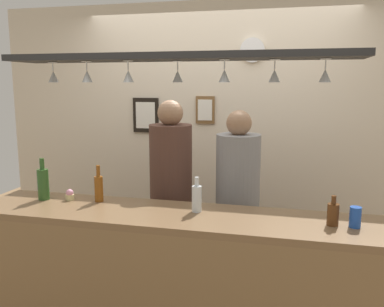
# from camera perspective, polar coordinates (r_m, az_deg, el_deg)

# --- Properties ---
(back_wall) EXTENTS (4.40, 0.06, 2.60)m
(back_wall) POSITION_cam_1_polar(r_m,az_deg,el_deg) (3.97, 3.42, 1.83)
(back_wall) COLOR beige
(back_wall) RESTS_ON ground_plane
(bar_counter) EXTENTS (2.70, 0.55, 1.03)m
(bar_counter) POSITION_cam_1_polar(r_m,az_deg,el_deg) (2.64, -3.24, -16.25)
(bar_counter) COLOR brown
(bar_counter) RESTS_ON ground_plane
(overhead_glass_rack) EXTENTS (2.20, 0.36, 0.04)m
(overhead_glass_rack) POSITION_cam_1_polar(r_m,az_deg,el_deg) (2.57, -2.17, 13.29)
(overhead_glass_rack) COLOR black
(hanging_wineglass_far_left) EXTENTS (0.07, 0.07, 0.13)m
(hanging_wineglass_far_left) POSITION_cam_1_polar(r_m,az_deg,el_deg) (2.94, -18.71, 10.18)
(hanging_wineglass_far_left) COLOR silver
(hanging_wineglass_far_left) RESTS_ON overhead_glass_rack
(hanging_wineglass_left) EXTENTS (0.07, 0.07, 0.13)m
(hanging_wineglass_left) POSITION_cam_1_polar(r_m,az_deg,el_deg) (2.73, -14.38, 10.45)
(hanging_wineglass_left) COLOR silver
(hanging_wineglass_left) RESTS_ON overhead_glass_rack
(hanging_wineglass_center_left) EXTENTS (0.07, 0.07, 0.13)m
(hanging_wineglass_center_left) POSITION_cam_1_polar(r_m,az_deg,el_deg) (2.61, -8.85, 10.68)
(hanging_wineglass_center_left) COLOR silver
(hanging_wineglass_center_left) RESTS_ON overhead_glass_rack
(hanging_wineglass_center) EXTENTS (0.07, 0.07, 0.13)m
(hanging_wineglass_center) POSITION_cam_1_polar(r_m,az_deg,el_deg) (2.64, -2.00, 10.78)
(hanging_wineglass_center) COLOR silver
(hanging_wineglass_center) RESTS_ON overhead_glass_rack
(hanging_wineglass_center_right) EXTENTS (0.07, 0.07, 0.13)m
(hanging_wineglass_center_right) POSITION_cam_1_polar(r_m,az_deg,el_deg) (2.46, 4.52, 10.82)
(hanging_wineglass_center_right) COLOR silver
(hanging_wineglass_center_right) RESTS_ON overhead_glass_rack
(hanging_wineglass_right) EXTENTS (0.07, 0.07, 0.13)m
(hanging_wineglass_right) POSITION_cam_1_polar(r_m,az_deg,el_deg) (2.49, 11.39, 10.65)
(hanging_wineglass_right) COLOR silver
(hanging_wineglass_right) RESTS_ON overhead_glass_rack
(hanging_wineglass_far_right) EXTENTS (0.07, 0.07, 0.13)m
(hanging_wineglass_far_right) POSITION_cam_1_polar(r_m,az_deg,el_deg) (2.48, 18.02, 10.37)
(hanging_wineglass_far_right) COLOR silver
(hanging_wineglass_far_right) RESTS_ON overhead_glass_rack
(person_left_brown_shirt) EXTENTS (0.34, 0.34, 1.72)m
(person_left_brown_shirt) POSITION_cam_1_polar(r_m,az_deg,el_deg) (3.32, -2.94, -4.38)
(person_left_brown_shirt) COLOR #2D334C
(person_left_brown_shirt) RESTS_ON ground_plane
(person_middle_grey_shirt) EXTENTS (0.34, 0.34, 1.65)m
(person_middle_grey_shirt) POSITION_cam_1_polar(r_m,az_deg,el_deg) (3.22, 6.36, -5.70)
(person_middle_grey_shirt) COLOR #2D334C
(person_middle_grey_shirt) RESTS_ON ground_plane
(bottle_champagne_green) EXTENTS (0.08, 0.08, 0.30)m
(bottle_champagne_green) POSITION_cam_1_polar(r_m,az_deg,el_deg) (3.12, -19.99, -3.91)
(bottle_champagne_green) COLOR #2D5623
(bottle_champagne_green) RESTS_ON bar_counter
(bottle_beer_brown_stubby) EXTENTS (0.07, 0.07, 0.18)m
(bottle_beer_brown_stubby) POSITION_cam_1_polar(r_m,az_deg,el_deg) (2.56, 19.01, -7.93)
(bottle_beer_brown_stubby) COLOR #512D14
(bottle_beer_brown_stubby) RESTS_ON bar_counter
(bottle_soda_clear) EXTENTS (0.06, 0.06, 0.23)m
(bottle_soda_clear) POSITION_cam_1_polar(r_m,az_deg,el_deg) (2.66, 0.66, -6.18)
(bottle_soda_clear) COLOR silver
(bottle_soda_clear) RESTS_ON bar_counter
(bottle_beer_amber_tall) EXTENTS (0.06, 0.06, 0.26)m
(bottle_beer_amber_tall) POSITION_cam_1_polar(r_m,az_deg,el_deg) (2.96, -12.84, -4.64)
(bottle_beer_amber_tall) COLOR brown
(bottle_beer_amber_tall) RESTS_ON bar_counter
(drink_can) EXTENTS (0.07, 0.07, 0.12)m
(drink_can) POSITION_cam_1_polar(r_m,az_deg,el_deg) (2.57, 21.75, -8.22)
(drink_can) COLOR #1E4CB2
(drink_can) RESTS_ON bar_counter
(cupcake) EXTENTS (0.06, 0.06, 0.08)m
(cupcake) POSITION_cam_1_polar(r_m,az_deg,el_deg) (3.06, -16.63, -5.55)
(cupcake) COLOR beige
(cupcake) RESTS_ON bar_counter
(picture_frame_crest) EXTENTS (0.18, 0.02, 0.26)m
(picture_frame_crest) POSITION_cam_1_polar(r_m,az_deg,el_deg) (3.92, 1.84, 6.07)
(picture_frame_crest) COLOR brown
(picture_frame_crest) RESTS_ON back_wall
(picture_frame_caricature) EXTENTS (0.26, 0.02, 0.34)m
(picture_frame_caricature) POSITION_cam_1_polar(r_m,az_deg,el_deg) (4.09, -6.44, 5.31)
(picture_frame_caricature) COLOR black
(picture_frame_caricature) RESTS_ON back_wall
(wall_clock) EXTENTS (0.22, 0.03, 0.22)m
(wall_clock) POSITION_cam_1_polar(r_m,az_deg,el_deg) (3.85, 8.39, 14.04)
(wall_clock) COLOR white
(wall_clock) RESTS_ON back_wall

